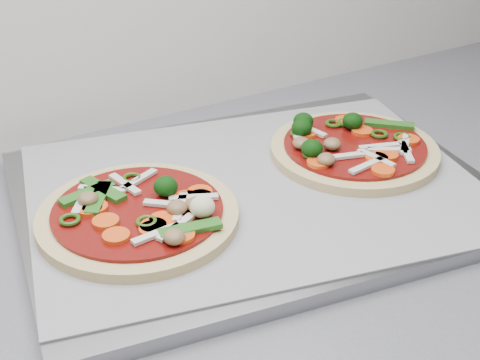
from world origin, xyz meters
TOP-DOWN VIEW (x-y plane):
  - countertop at (0.00, 1.30)m, footprint 3.60×0.60m
  - baking_tray at (0.16, 1.35)m, footprint 0.53×0.42m
  - parchment at (0.16, 1.35)m, footprint 0.52×0.43m
  - pizza_left at (0.03, 1.35)m, footprint 0.22×0.22m
  - pizza_right at (0.29, 1.36)m, footprint 0.20×0.20m

SIDE VIEW (x-z plane):
  - countertop at x=0.00m, z-range 0.86..0.90m
  - baking_tray at x=0.16m, z-range 0.90..0.92m
  - parchment at x=0.16m, z-range 0.92..0.92m
  - pizza_left at x=0.03m, z-range 0.91..0.94m
  - pizza_right at x=0.29m, z-range 0.91..0.94m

